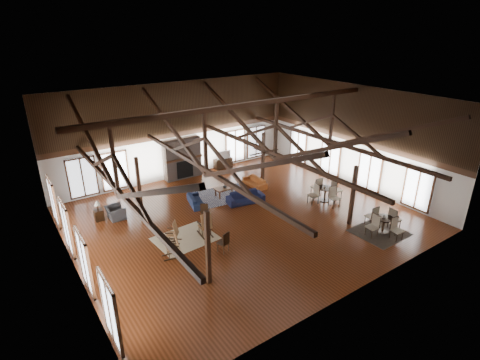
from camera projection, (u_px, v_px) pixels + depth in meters
floor at (242, 218)px, 19.07m from camera, size 16.00×16.00×0.00m
ceiling at (243, 100)px, 16.76m from camera, size 16.00×14.00×0.02m
wall_back at (178, 131)px, 23.23m from camera, size 16.00×0.02×6.00m
wall_front at (361, 221)px, 12.59m from camera, size 16.00×0.02×6.00m
wall_left at (64, 205)px, 13.72m from camera, size 0.02×14.00×6.00m
wall_right at (353, 136)px, 22.10m from camera, size 0.02×14.00×6.00m
roof_truss at (243, 142)px, 17.52m from camera, size 15.60×14.07×3.14m
post_grid at (243, 191)px, 18.48m from camera, size 8.16×7.16×3.05m
fireplace at (182, 158)px, 23.64m from camera, size 2.50×0.69×2.60m
ceiling_fan at (264, 152)px, 17.13m from camera, size 1.60×1.60×0.75m
sofa_navy_front at (246, 197)px, 20.62m from camera, size 2.18×1.18×0.60m
sofa_navy_left at (196, 200)px, 20.40m from camera, size 1.82×1.06×0.50m
sofa_orange at (255, 182)px, 22.77m from camera, size 1.79×0.75×0.52m
coffee_table at (226, 188)px, 21.40m from camera, size 1.33×0.67×0.51m
vase at (225, 186)px, 21.27m from camera, size 0.19×0.19×0.20m
armchair at (115, 213)px, 18.92m from camera, size 0.97×0.85×0.63m
side_table_lamp at (99, 213)px, 18.70m from camera, size 0.42×0.42×1.08m
rocking_chair_a at (173, 232)px, 16.78m from camera, size 0.89×0.83×1.03m
rocking_chair_b at (206, 225)px, 17.25m from camera, size 0.58×0.96×1.17m
rocking_chair_c at (174, 246)px, 15.73m from camera, size 0.91×0.60×1.07m
side_chair_a at (205, 210)px, 18.73m from camera, size 0.55×0.55×0.92m
side_chair_b at (224, 241)px, 15.96m from camera, size 0.53×0.53×0.99m
cafe_table_near at (384, 222)px, 17.58m from camera, size 2.03×2.03×1.05m
cafe_table_far at (325, 192)px, 20.72m from camera, size 2.16×2.16×1.11m
cup_near at (384, 217)px, 17.47m from camera, size 0.14×0.14×0.10m
cup_far at (325, 186)px, 20.65m from camera, size 0.15×0.15×0.09m
tv_console at (223, 163)px, 25.69m from camera, size 1.29×0.48×0.65m
television at (223, 155)px, 25.47m from camera, size 0.98×0.21×0.56m
rug_tan at (185, 238)px, 17.22m from camera, size 2.81×2.28×0.01m
rug_navy at (225, 195)px, 21.62m from camera, size 3.48×2.80×0.01m
rug_dark at (379, 232)px, 17.73m from camera, size 2.32×2.11×0.01m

